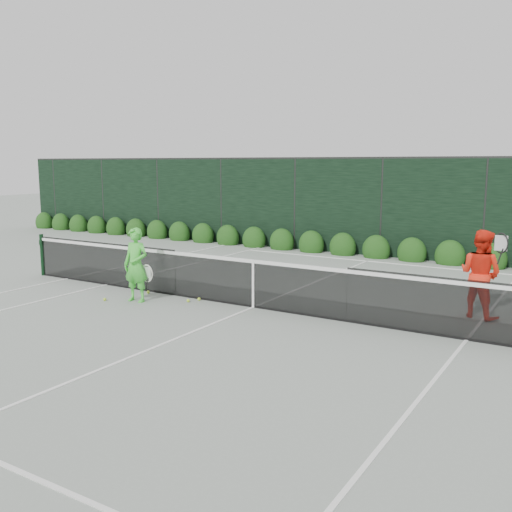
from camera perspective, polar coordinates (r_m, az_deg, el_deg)
The scene contains 8 objects.
ground at distance 11.50m, azimuth -0.27°, elevation -5.18°, with size 80.00×80.00×0.00m, color gray.
tennis_net at distance 11.40m, azimuth -0.38°, elevation -2.57°, with size 12.90×0.10×1.07m.
player_woman at distance 12.12m, azimuth -11.91°, elevation -0.88°, with size 0.65×0.42×1.55m.
player_man at distance 11.41m, azimuth 21.53°, elevation -1.67°, with size 0.98×0.87×1.66m.
court_lines at distance 11.50m, azimuth -0.27°, elevation -5.15°, with size 11.03×23.83×0.01m.
windscreen_fence at distance 9.05m, azimuth -9.36°, elevation 0.52°, with size 32.00×21.07×3.06m.
hedge_row at distance 17.82m, azimuth 11.93°, elevation 0.58°, with size 31.66×0.65×0.94m.
tennis_balls at distance 12.35m, azimuth -9.59°, elevation -4.14°, with size 1.75×1.12×0.07m.
Camera 1 is at (5.87, -9.47, 2.88)m, focal length 40.00 mm.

